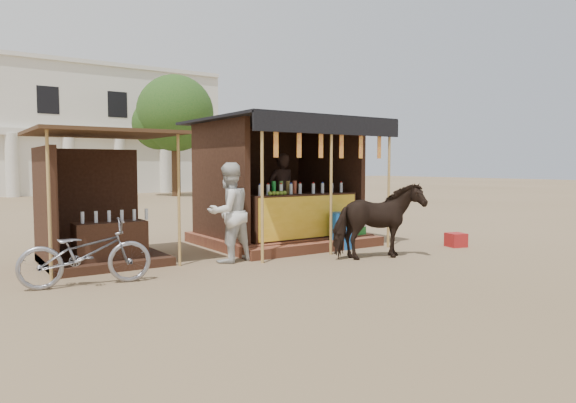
{
  "coord_description": "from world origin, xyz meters",
  "views": [
    {
      "loc": [
        -5.42,
        -6.37,
        1.77
      ],
      "look_at": [
        0.0,
        1.6,
        1.1
      ],
      "focal_mm": 32.0,
      "sensor_mm": 36.0,
      "label": 1
    }
  ],
  "objects": [
    {
      "name": "ground",
      "position": [
        0.0,
        0.0,
        0.0
      ],
      "size": [
        120.0,
        120.0,
        0.0
      ],
      "primitive_type": "plane",
      "color": "#846B4C",
      "rests_on": "ground"
    },
    {
      "name": "main_stall",
      "position": [
        1.01,
        3.36,
        1.03
      ],
      "size": [
        3.6,
        3.61,
        2.78
      ],
      "color": "brown",
      "rests_on": "ground"
    },
    {
      "name": "secondary_stall",
      "position": [
        -3.17,
        3.24,
        0.85
      ],
      "size": [
        2.4,
        2.4,
        2.38
      ],
      "color": "#381F14",
      "rests_on": "ground"
    },
    {
      "name": "cow",
      "position": [
        1.43,
        0.66,
        0.73
      ],
      "size": [
        1.85,
        1.15,
        1.45
      ],
      "primitive_type": "imported",
      "rotation": [
        0.0,
        0.0,
        1.34
      ],
      "color": "black",
      "rests_on": "ground"
    },
    {
      "name": "motorbike",
      "position": [
        -3.68,
        1.5,
        0.49
      ],
      "size": [
        1.94,
        0.92,
        0.98
      ],
      "primitive_type": "imported",
      "rotation": [
        0.0,
        0.0,
        1.42
      ],
      "color": "gray",
      "rests_on": "ground"
    },
    {
      "name": "bystander",
      "position": [
        -1.04,
        2.0,
        0.92
      ],
      "size": [
        1.0,
        0.85,
        1.83
      ],
      "primitive_type": "imported",
      "rotation": [
        0.0,
        0.0,
        3.33
      ],
      "color": "silver",
      "rests_on": "ground"
    },
    {
      "name": "blue_barrel",
      "position": [
        1.66,
        2.0,
        0.39
      ],
      "size": [
        0.6,
        0.6,
        0.77
      ],
      "primitive_type": "cylinder",
      "rotation": [
        0.0,
        0.0,
        -0.22
      ],
      "color": "#1656A8",
      "rests_on": "ground"
    },
    {
      "name": "red_crate",
      "position": [
        3.89,
        0.77,
        0.15
      ],
      "size": [
        0.45,
        0.45,
        0.3
      ],
      "primitive_type": "cube",
      "rotation": [
        0.0,
        0.0,
        -0.27
      ],
      "color": "maroon",
      "rests_on": "ground"
    },
    {
      "name": "cooler",
      "position": [
        2.22,
        2.35,
        0.23
      ],
      "size": [
        0.7,
        0.54,
        0.46
      ],
      "color": "#197224",
      "rests_on": "ground"
    },
    {
      "name": "background_building",
      "position": [
        -2.0,
        29.94,
        3.98
      ],
      "size": [
        26.0,
        7.45,
        8.18
      ],
      "color": "silver",
      "rests_on": "ground"
    },
    {
      "name": "tree",
      "position": [
        5.81,
        22.14,
        4.63
      ],
      "size": [
        4.5,
        4.4,
        7.0
      ],
      "color": "#382314",
      "rests_on": "ground"
    }
  ]
}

